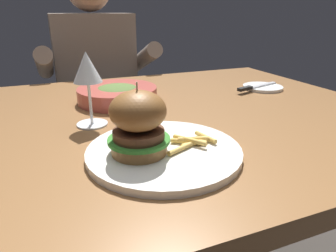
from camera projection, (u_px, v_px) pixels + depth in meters
dining_table at (160, 142)px, 0.82m from camera, size 1.24×0.94×0.74m
main_plate at (164, 151)px, 0.56m from camera, size 0.29×0.29×0.01m
burger_sandwich at (138, 123)px, 0.52m from camera, size 0.11×0.11×0.13m
fries_pile at (192, 141)px, 0.57m from camera, size 0.11×0.07×0.01m
wine_glass at (87, 72)px, 0.66m from camera, size 0.07×0.07×0.17m
bread_plate at (263, 87)px, 1.03m from camera, size 0.13×0.13×0.01m
table_knife at (254, 87)px, 1.00m from camera, size 0.19×0.07×0.01m
soup_bowl at (118, 94)px, 0.88m from camera, size 0.23×0.23×0.05m
diner_person at (98, 103)px, 1.49m from camera, size 0.51×0.36×1.18m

